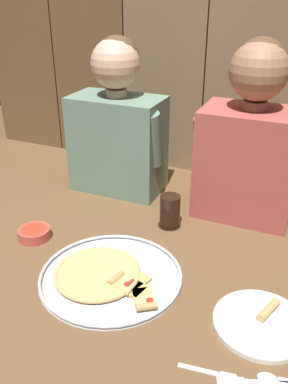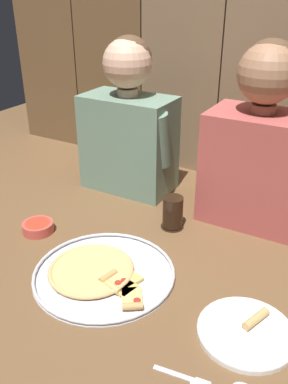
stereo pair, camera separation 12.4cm
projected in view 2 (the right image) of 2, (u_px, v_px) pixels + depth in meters
ground_plane at (129, 255)px, 1.30m from camera, size 3.20×3.20×0.00m
pizza_tray at (101, 273)px, 1.21m from camera, size 0.42×0.42×0.03m
dinner_plate at (246, 331)px, 1.01m from camera, size 0.24×0.24×0.03m
drinking_glass at (173, 213)px, 1.43m from camera, size 0.08×0.08×0.12m
dipping_bowl at (38, 227)px, 1.42m from camera, size 0.11×0.11×0.03m
table_fork at (184, 377)px, 0.90m from camera, size 0.13×0.03×0.01m
diner_left at (128, 122)px, 1.61m from camera, size 0.40×0.20×0.60m
diner_right at (259, 143)px, 1.38m from camera, size 0.38×0.23×0.62m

